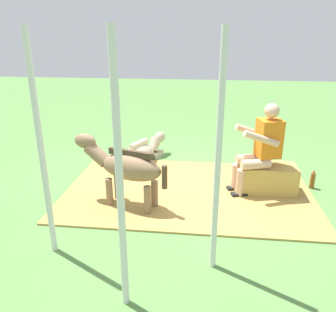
# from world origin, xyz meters

# --- Properties ---
(ground_plane) EXTENTS (24.00, 24.00, 0.00)m
(ground_plane) POSITION_xyz_m (0.00, 0.00, 0.00)
(ground_plane) COLOR #568442
(hay_patch) EXTENTS (3.48, 2.24, 0.02)m
(hay_patch) POSITION_xyz_m (-0.14, 0.16, 0.01)
(hay_patch) COLOR #AD8C47
(hay_patch) RESTS_ON ground
(hay_bale) EXTENTS (0.75, 0.43, 0.41)m
(hay_bale) POSITION_xyz_m (-1.27, 0.06, 0.20)
(hay_bale) COLOR tan
(hay_bale) RESTS_ON ground
(person_seated) EXTENTS (0.71, 0.52, 1.29)m
(person_seated) POSITION_xyz_m (-1.11, 0.08, 0.70)
(person_seated) COLOR #D8AD8C
(person_seated) RESTS_ON ground
(pony_standing) EXTENTS (1.31, 0.61, 0.92)m
(pony_standing) POSITION_xyz_m (0.65, 0.67, 0.55)
(pony_standing) COLOR #8C6B4C
(pony_standing) RESTS_ON ground
(pony_lying) EXTENTS (0.80, 1.33, 0.42)m
(pony_lying) POSITION_xyz_m (0.75, -0.80, 0.19)
(pony_lying) COLOR tan
(pony_lying) RESTS_ON ground
(soda_bottle) EXTENTS (0.07, 0.07, 0.29)m
(soda_bottle) POSITION_xyz_m (-1.95, -0.16, 0.14)
(soda_bottle) COLOR brown
(soda_bottle) RESTS_ON ground
(tent_pole_left) EXTENTS (0.06, 0.06, 2.23)m
(tent_pole_left) POSITION_xyz_m (-0.47, 1.78, 1.11)
(tent_pole_left) COLOR silver
(tent_pole_left) RESTS_ON ground
(tent_pole_right) EXTENTS (0.06, 0.06, 2.23)m
(tent_pole_right) POSITION_xyz_m (1.19, 1.71, 1.11)
(tent_pole_right) COLOR silver
(tent_pole_right) RESTS_ON ground
(tent_pole_mid) EXTENTS (0.06, 0.06, 2.23)m
(tent_pole_mid) POSITION_xyz_m (0.27, 2.35, 1.11)
(tent_pole_mid) COLOR silver
(tent_pole_mid) RESTS_ON ground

